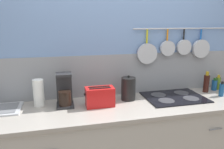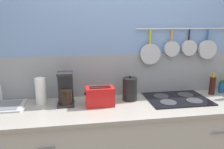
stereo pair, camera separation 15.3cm
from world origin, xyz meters
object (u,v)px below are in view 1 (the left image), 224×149
object	(u,v)px
bottle_olive_oil	(222,90)
coffee_maker	(65,93)
kettle	(128,89)
bottle_vinegar	(218,83)
toaster	(100,97)
bottle_dish_soap	(206,83)
paper_towel_roll	(39,93)
bottle_hot_sauce	(214,85)

from	to	relation	value
bottle_olive_oil	coffee_maker	bearing A→B (deg)	175.91
kettle	bottle_vinegar	xyz separation A→B (m)	(1.18, 0.09, -0.04)
toaster	bottle_dish_soap	size ratio (longest dim) A/B	1.20
coffee_maker	kettle	xyz separation A→B (m)	(0.66, 0.02, -0.01)
kettle	bottle_olive_oil	bearing A→B (deg)	-7.65
coffee_maker	kettle	distance (m)	0.66
kettle	toaster	bearing A→B (deg)	-161.74
toaster	kettle	xyz separation A→B (m)	(0.33, 0.11, 0.03)
bottle_olive_oil	bottle_vinegar	world-z (taller)	bottle_vinegar
paper_towel_roll	coffee_maker	distance (m)	0.25
paper_towel_roll	toaster	size ratio (longest dim) A/B	0.91
bottle_dish_soap	bottle_vinegar	xyz separation A→B (m)	(0.21, 0.06, -0.03)
paper_towel_roll	coffee_maker	size ratio (longest dim) A/B	0.81
paper_towel_roll	toaster	bearing A→B (deg)	-14.05
coffee_maker	bottle_dish_soap	xyz separation A→B (m)	(1.62, 0.05, -0.03)
kettle	bottle_vinegar	distance (m)	1.18
bottle_hot_sauce	coffee_maker	bearing A→B (deg)	-177.27
paper_towel_roll	kettle	size ratio (longest dim) A/B	1.01
kettle	bottle_hot_sauce	distance (m)	1.11
bottle_dish_soap	bottle_olive_oil	size ratio (longest dim) A/B	1.45
bottle_hot_sauce	bottle_dish_soap	bearing A→B (deg)	-166.44
bottle_olive_oil	bottle_dish_soap	bearing A→B (deg)	112.42
coffee_maker	bottle_hot_sauce	xyz separation A→B (m)	(1.76, 0.08, -0.07)
bottle_olive_oil	paper_towel_roll	bearing A→B (deg)	174.81
toaster	bottle_vinegar	bearing A→B (deg)	7.47
bottle_vinegar	bottle_olive_oil	bearing A→B (deg)	-121.18
toaster	kettle	bearing A→B (deg)	18.26
coffee_maker	toaster	world-z (taller)	coffee_maker
bottle_dish_soap	bottle_olive_oil	bearing A→B (deg)	-67.58
bottle_olive_oil	bottle_vinegar	size ratio (longest dim) A/B	0.94
bottle_olive_oil	bottle_vinegar	distance (m)	0.27
paper_towel_roll	bottle_hot_sauce	size ratio (longest dim) A/B	1.80
paper_towel_roll	bottle_vinegar	bearing A→B (deg)	1.45
bottle_dish_soap	bottle_olive_oil	distance (m)	0.19
toaster	bottle_vinegar	xyz separation A→B (m)	(1.50, 0.20, -0.02)
bottle_dish_soap	bottle_hot_sauce	xyz separation A→B (m)	(0.14, 0.03, -0.04)
kettle	bottle_olive_oil	xyz separation A→B (m)	(1.04, -0.14, -0.05)
paper_towel_roll	bottle_olive_oil	size ratio (longest dim) A/B	1.59
bottle_olive_oil	bottle_hot_sauce	xyz separation A→B (m)	(0.07, 0.21, -0.01)
bottle_dish_soap	bottle_vinegar	size ratio (longest dim) A/B	1.37
paper_towel_roll	bottle_olive_oil	bearing A→B (deg)	-5.19
bottle_olive_oil	bottle_hot_sauce	distance (m)	0.22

